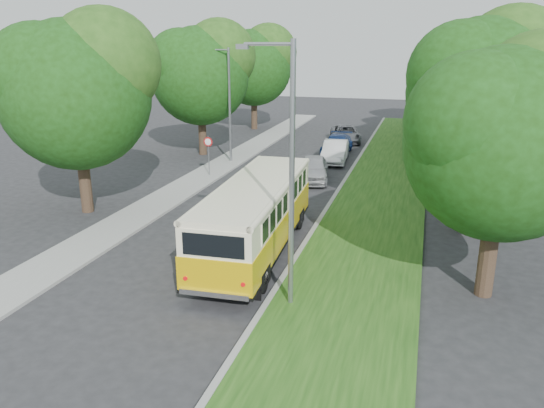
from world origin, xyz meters
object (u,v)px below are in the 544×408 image
(car_silver, at_px, (313,169))
(car_white, at_px, (335,152))
(lamppost_near, at_px, (289,170))
(lamppost_far, at_px, (228,101))
(car_blue, at_px, (337,145))
(vintage_bus, at_px, (256,218))
(car_grey, at_px, (345,134))

(car_silver, xyz_separation_m, car_white, (0.38, 5.30, -0.00))
(lamppost_near, relative_size, lamppost_far, 1.07)
(lamppost_far, distance_m, car_blue, 8.87)
(vintage_bus, relative_size, car_blue, 2.10)
(car_white, bearing_deg, lamppost_far, -167.06)
(car_silver, height_order, car_grey, car_silver)
(lamppost_far, bearing_deg, car_blue, 37.36)
(lamppost_near, distance_m, vintage_bus, 5.27)
(car_silver, relative_size, car_white, 0.97)
(lamppost_near, bearing_deg, vintage_bus, 120.75)
(lamppost_near, relative_size, car_silver, 1.86)
(car_silver, bearing_deg, lamppost_far, 143.84)
(car_white, height_order, car_grey, car_white)
(lamppost_near, bearing_deg, car_silver, 99.10)
(lamppost_far, height_order, car_blue, lamppost_far)
(lamppost_near, distance_m, car_grey, 28.61)
(lamppost_far, bearing_deg, lamppost_near, -64.29)
(lamppost_far, relative_size, vintage_bus, 0.77)
(lamppost_near, bearing_deg, car_grey, 95.13)
(car_white, xyz_separation_m, car_grey, (-0.46, 7.63, -0.07))
(vintage_bus, height_order, car_grey, vintage_bus)
(car_white, bearing_deg, car_blue, 92.49)
(lamppost_far, height_order, car_white, lamppost_far)
(vintage_bus, bearing_deg, car_grey, 88.01)
(lamppost_near, height_order, car_white, lamppost_near)
(lamppost_far, bearing_deg, vintage_bus, -65.66)
(car_white, distance_m, car_grey, 7.65)
(lamppost_near, distance_m, car_blue, 23.87)
(lamppost_near, bearing_deg, car_blue, 95.87)
(lamppost_far, distance_m, car_grey, 12.15)
(car_grey, bearing_deg, lamppost_near, -98.91)
(lamppost_near, xyz_separation_m, lamppost_far, (-8.91, 18.50, -0.25))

